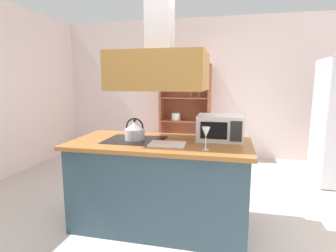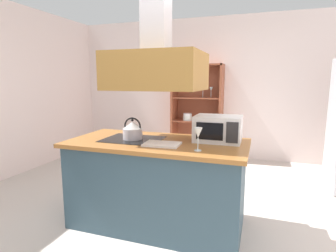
{
  "view_description": "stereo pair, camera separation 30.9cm",
  "coord_description": "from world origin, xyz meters",
  "views": [
    {
      "loc": [
        0.44,
        -2.54,
        1.51
      ],
      "look_at": [
        -0.24,
        0.44,
        1.0
      ],
      "focal_mm": 29.3,
      "sensor_mm": 36.0,
      "label": 1
    },
    {
      "loc": [
        0.74,
        -2.45,
        1.51
      ],
      "look_at": [
        -0.24,
        0.44,
        1.0
      ],
      "focal_mm": 29.3,
      "sensor_mm": 36.0,
      "label": 2
    }
  ],
  "objects": [
    {
      "name": "range_hood",
      "position": [
        -0.24,
        0.09,
        1.72
      ],
      "size": [
        0.9,
        0.7,
        1.28
      ],
      "color": "olive"
    },
    {
      "name": "kitchen_island",
      "position": [
        -0.24,
        0.09,
        0.45
      ],
      "size": [
        1.81,
        0.89,
        0.9
      ],
      "color": "#2E4552",
      "rests_on": "ground"
    },
    {
      "name": "kettle",
      "position": [
        -0.51,
        0.09,
        1.0
      ],
      "size": [
        0.21,
        0.21,
        0.23
      ],
      "color": "#BAB4BF",
      "rests_on": "kitchen_island"
    },
    {
      "name": "ground_plane",
      "position": [
        0.0,
        0.0,
        0.0
      ],
      "size": [
        7.8,
        7.8,
        0.0
      ],
      "primitive_type": "plane",
      "color": "beige"
    },
    {
      "name": "wall_back",
      "position": [
        0.0,
        3.0,
        1.35
      ],
      "size": [
        6.0,
        0.12,
        2.7
      ],
      "primitive_type": "cube",
      "color": "silver",
      "rests_on": "ground"
    },
    {
      "name": "microwave",
      "position": [
        0.35,
        0.28,
        1.03
      ],
      "size": [
        0.46,
        0.35,
        0.26
      ],
      "color": "silver",
      "rests_on": "kitchen_island"
    },
    {
      "name": "dish_cabinet",
      "position": [
        -0.42,
        2.78,
        0.8
      ],
      "size": [
        0.97,
        0.4,
        1.81
      ],
      "color": "#984C32",
      "rests_on": "ground"
    },
    {
      "name": "cutting_board",
      "position": [
        -0.13,
        -0.06,
        0.91
      ],
      "size": [
        0.35,
        0.26,
        0.02
      ],
      "primitive_type": "cube",
      "rotation": [
        0.0,
        0.0,
        0.05
      ],
      "color": "white",
      "rests_on": "kitchen_island"
    },
    {
      "name": "wine_glass_on_counter",
      "position": [
        0.24,
        -0.16,
        1.05
      ],
      "size": [
        0.08,
        0.08,
        0.21
      ],
      "color": "silver",
      "rests_on": "kitchen_island"
    }
  ]
}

